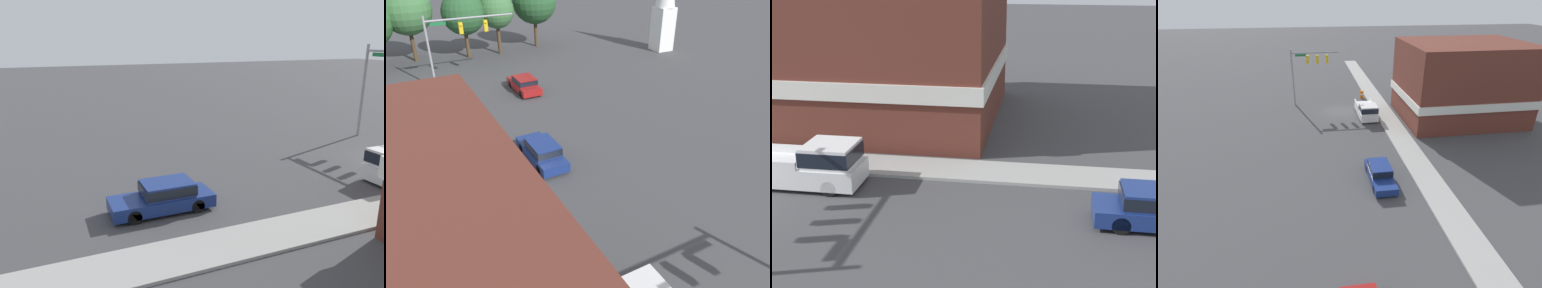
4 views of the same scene
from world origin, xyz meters
TOP-DOWN VIEW (x-y plane):
  - far_signal_assembly at (-2.79, 33.64)m, footprint 8.42×0.49m
  - car_lead at (-1.69, 16.40)m, footprint 1.79×4.86m
  - car_oncoming at (1.86, 28.82)m, footprint 1.86×4.64m
  - church_steeple at (22.81, 34.41)m, footprint 2.46×2.46m
  - backdrop_tree_left_mid at (-5.88, 44.20)m, footprint 5.66×5.66m
  - backdrop_tree_center at (0.03, 42.78)m, footprint 4.96×4.96m
  - backdrop_tree_right_mid at (3.91, 42.56)m, footprint 4.23×4.23m
  - backdrop_tree_right_far at (9.34, 43.79)m, footprint 5.65×5.65m

SIDE VIEW (x-z plane):
  - car_lead at x=-1.69m, z-range 0.03..1.47m
  - car_oncoming at x=1.86m, z-range 0.03..1.48m
  - far_signal_assembly at x=-2.79m, z-range 1.57..8.34m
  - backdrop_tree_center at x=0.03m, z-range 1.34..9.00m
  - backdrop_tree_right_mid at x=3.91m, z-range 1.52..8.84m
  - backdrop_tree_right_far at x=9.34m, z-range 1.44..10.00m
  - backdrop_tree_left_mid at x=-5.88m, z-range 1.50..10.18m
  - church_steeple at x=22.81m, z-range 0.27..12.06m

